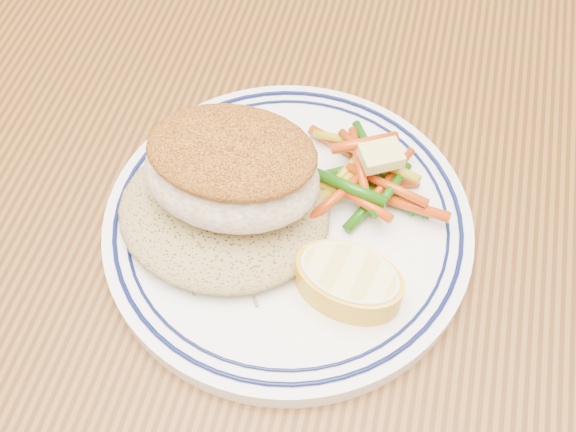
# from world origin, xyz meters

# --- Properties ---
(dining_table) EXTENTS (1.50, 0.90, 0.75)m
(dining_table) POSITION_xyz_m (0.00, 0.00, 0.65)
(dining_table) COLOR #47280E
(dining_table) RESTS_ON ground
(plate) EXTENTS (0.25, 0.25, 0.02)m
(plate) POSITION_xyz_m (0.01, -0.04, 0.76)
(plate) COLOR white
(plate) RESTS_ON dining_table
(rice_pilaf) EXTENTS (0.14, 0.12, 0.03)m
(rice_pilaf) POSITION_xyz_m (-0.03, -0.05, 0.78)
(rice_pilaf) COLOR olive
(rice_pilaf) RESTS_ON plate
(fish_fillet) EXTENTS (0.11, 0.08, 0.06)m
(fish_fillet) POSITION_xyz_m (-0.02, -0.04, 0.81)
(fish_fillet) COLOR beige
(fish_fillet) RESTS_ON rice_pilaf
(vegetable_pile) EXTENTS (0.11, 0.09, 0.03)m
(vegetable_pile) POSITION_xyz_m (0.06, -0.00, 0.78)
(vegetable_pile) COLOR #BB3909
(vegetable_pile) RESTS_ON plate
(butter_pat) EXTENTS (0.03, 0.03, 0.01)m
(butter_pat) POSITION_xyz_m (0.06, 0.00, 0.80)
(butter_pat) COLOR #DFD36D
(butter_pat) RESTS_ON vegetable_pile
(lemon_wedge) EXTENTS (0.08, 0.07, 0.03)m
(lemon_wedge) POSITION_xyz_m (0.06, -0.08, 0.78)
(lemon_wedge) COLOR yellow
(lemon_wedge) RESTS_ON plate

